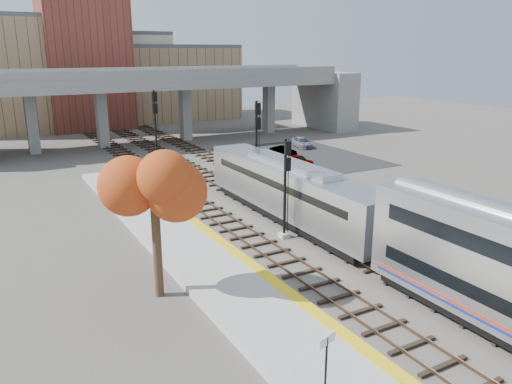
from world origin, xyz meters
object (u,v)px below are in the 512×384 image
signal_mast_far (156,126)px  car_b (283,151)px  signal_mast_mid (257,145)px  tree (154,188)px  signal_mast_near (285,192)px  car_a (299,160)px  car_c (302,142)px  locomotive (290,190)px

signal_mast_far → car_b: (13.77, -3.56, -3.36)m
signal_mast_mid → tree: signal_mast_mid is taller
signal_mast_near → car_b: bearing=58.0°
signal_mast_mid → car_b: bearing=48.7°
tree → car_a: (22.10, 20.57, -4.92)m
car_a → car_c: 10.31m
signal_mast_near → car_a: size_ratio=1.97×
signal_mast_mid → car_a: (8.36, 5.93, -3.31)m
signal_mast_mid → signal_mast_far: bearing=105.7°
signal_mast_mid → signal_mast_near: bearing=-110.4°
signal_mast_mid → car_a: signal_mast_mid is taller
signal_mast_far → tree: signal_mast_far is taller
signal_mast_near → signal_mast_mid: bearing=69.6°
locomotive → car_c: size_ratio=4.70×
locomotive → tree: (-11.74, -6.29, 3.24)m
locomotive → car_a: locomotive is taller
locomotive → signal_mast_far: (-2.10, 22.90, 1.66)m
signal_mast_far → car_a: size_ratio=2.35×
signal_mast_mid → car_c: 20.56m
car_b → signal_mast_far: bearing=148.0°
locomotive → signal_mast_mid: signal_mast_mid is taller
signal_mast_near → car_b: size_ratio=1.97×
locomotive → signal_mast_far: size_ratio=2.47×
tree → car_c: size_ratio=1.84×
locomotive → car_c: (16.45, 22.61, -1.65)m
signal_mast_far → tree: bearing=-108.3°
locomotive → signal_mast_near: (-2.10, -2.65, 0.82)m
tree → car_b: bearing=47.6°
locomotive → signal_mast_far: bearing=95.2°
tree → car_a: tree is taller
car_b → car_c: bearing=16.8°
signal_mast_near → car_a: 21.17m
car_a → car_b: 5.23m
signal_mast_near → signal_mast_mid: (4.10, 11.01, 0.81)m
car_a → locomotive: bearing=-148.0°
signal_mast_near → car_c: size_ratio=1.59×
signal_mast_far → car_a: 15.52m
tree → car_b: (23.41, 25.63, -4.94)m
locomotive → car_a: (10.36, 14.28, -1.68)m
signal_mast_near → car_c: 31.43m
car_a → signal_mast_far: bearing=123.3°
locomotive → tree: size_ratio=2.56×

